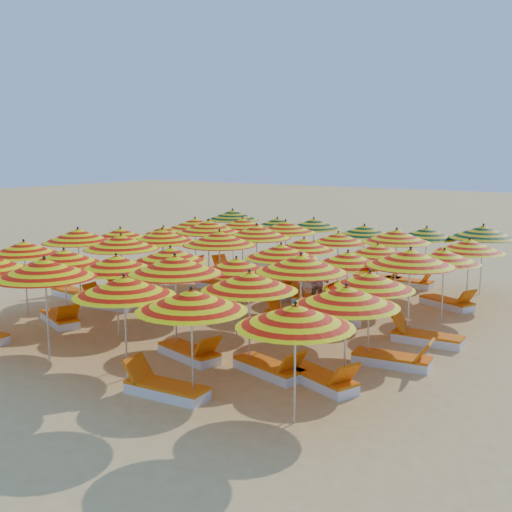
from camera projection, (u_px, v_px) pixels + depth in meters
name	position (u px, v px, depth m)	size (l,w,h in m)	color
ground	(247.00, 311.00, 19.06)	(120.00, 120.00, 0.00)	#E1B464
umbrella_2	(45.00, 269.00, 14.34)	(2.98, 2.98, 2.41)	silver
umbrella_3	(124.00, 286.00, 13.16)	(2.20, 2.20, 2.25)	silver
umbrella_4	(191.00, 300.00, 11.97)	(2.44, 2.44, 2.24)	silver
umbrella_5	(295.00, 316.00, 10.97)	(2.52, 2.52, 2.20)	silver
umbrella_6	(24.00, 248.00, 18.32)	(2.28, 2.28, 2.23)	silver
umbrella_7	(64.00, 257.00, 16.93)	(2.75, 2.75, 2.21)	silver
umbrella_8	(116.00, 263.00, 16.03)	(2.64, 2.64, 2.21)	silver
umbrella_9	(175.00, 265.00, 14.88)	(2.47, 2.47, 2.39)	silver
umbrella_10	(249.00, 281.00, 13.75)	(2.50, 2.50, 2.23)	silver
umbrella_11	(346.00, 296.00, 12.39)	(2.20, 2.20, 2.22)	silver
umbrella_12	(78.00, 236.00, 20.05)	(2.42, 2.42, 2.38)	silver
umbrella_13	(121.00, 242.00, 18.82)	(2.71, 2.71, 2.35)	silver
umbrella_14	(170.00, 254.00, 17.80)	(2.42, 2.42, 2.14)	silver
umbrella_15	(236.00, 265.00, 16.32)	(2.24, 2.24, 2.09)	silver
umbrella_16	(301.00, 264.00, 15.20)	(2.45, 2.45, 2.36)	silver
umbrella_17	(370.00, 281.00, 14.21)	(2.62, 2.62, 2.14)	silver
umbrella_18	(120.00, 234.00, 21.38)	(2.68, 2.68, 2.23)	silver
umbrella_19	(162.00, 236.00, 20.35)	(2.52, 2.52, 2.33)	silver
umbrella_20	(219.00, 238.00, 19.32)	(2.69, 2.69, 2.40)	silver
umbrella_21	(281.00, 251.00, 18.07)	(2.20, 2.20, 2.19)	silver
umbrella_22	(348.00, 259.00, 17.01)	(2.60, 2.60, 2.14)	silver
umbrella_23	(410.00, 258.00, 15.89)	(2.75, 2.75, 2.39)	silver
umbrella_24	(163.00, 232.00, 23.17)	(2.56, 2.56, 2.07)	silver
umbrella_25	(208.00, 227.00, 22.18)	(2.46, 2.46, 2.41)	silver
umbrella_26	(257.00, 232.00, 20.89)	(2.61, 2.61, 2.39)	silver
umbrella_27	(304.00, 244.00, 19.83)	(2.15, 2.15, 2.11)	silver
umbrella_28	(378.00, 250.00, 18.75)	(2.43, 2.43, 2.09)	silver
umbrella_29	(444.00, 256.00, 17.60)	(2.55, 2.55, 2.11)	silver
umbrella_30	(195.00, 223.00, 24.82)	(2.17, 2.17, 2.20)	silver
umbrella_31	(243.00, 224.00, 23.97)	(2.70, 2.70, 2.29)	silver
umbrella_32	(286.00, 227.00, 22.68)	(2.28, 2.28, 2.33)	silver
umbrella_33	(338.00, 238.00, 21.41)	(2.61, 2.61, 2.09)	silver
umbrella_34	(397.00, 236.00, 20.24)	(2.86, 2.86, 2.34)	silver
umbrella_35	(469.00, 246.00, 19.03)	(2.66, 2.66, 2.20)	silver
umbrella_36	(233.00, 215.00, 26.63)	(2.54, 2.54, 2.35)	silver
umbrella_37	(277.00, 223.00, 25.53)	(2.07, 2.07, 2.12)	silver
umbrella_38	(314.00, 224.00, 24.23)	(2.71, 2.71, 2.25)	silver
umbrella_39	(364.00, 230.00, 23.16)	(2.55, 2.55, 2.12)	silver
umbrella_40	(427.00, 233.00, 22.01)	(2.60, 2.60, 2.18)	silver
umbrella_41	(483.00, 232.00, 20.97)	(2.31, 2.31, 2.37)	silver
lounger_1	(165.00, 388.00, 12.49)	(1.77, 0.72, 0.69)	white
lounger_2	(60.00, 319.00, 17.65)	(1.82, 1.16, 0.69)	white
lounger_3	(190.00, 353.00, 14.69)	(1.82, 0.99, 0.69)	white
lounger_4	(270.00, 368.00, 13.64)	(1.82, 1.00, 0.69)	white
lounger_5	(322.00, 379.00, 12.99)	(1.83, 1.16, 0.69)	white
lounger_6	(73.00, 293.00, 20.84)	(1.79, 0.77, 0.69)	white
lounger_7	(109.00, 303.00, 19.46)	(1.78, 0.75, 0.69)	white
lounger_8	(394.00, 359.00, 14.22)	(1.79, 0.81, 0.69)	white
lounger_9	(129.00, 290.00, 21.24)	(1.75, 0.62, 0.69)	white
lounger_10	(293.00, 316.00, 17.98)	(1.75, 0.63, 0.69)	white
lounger_11	(328.00, 318.00, 17.70)	(1.82, 1.25, 0.69)	white
lounger_12	(426.00, 337.00, 15.88)	(1.76, 0.68, 0.69)	white
lounger_13	(218.00, 284.00, 22.13)	(1.74, 0.59, 0.69)	white
lounger_14	(273.00, 292.00, 20.95)	(1.82, 1.25, 0.69)	white
lounger_15	(319.00, 299.00, 19.90)	(1.83, 1.05, 0.69)	white
lounger_16	(359.00, 303.00, 19.42)	(1.81, 0.91, 0.69)	white
lounger_17	(182.00, 268.00, 25.22)	(1.81, 0.90, 0.69)	white
lounger_18	(229.00, 271.00, 24.56)	(1.82, 1.17, 0.69)	white
lounger_19	(301.00, 281.00, 22.75)	(1.77, 0.69, 0.69)	white
lounger_20	(448.00, 303.00, 19.48)	(1.82, 1.20, 0.69)	white
lounger_21	(268.00, 264.00, 26.16)	(1.77, 0.69, 0.69)	white
lounger_22	(299.00, 270.00, 24.83)	(1.83, 1.11, 0.69)	white
lounger_23	(379.00, 278.00, 23.17)	(1.77, 0.69, 0.69)	white
lounger_24	(409.00, 282.00, 22.47)	(1.73, 0.58, 0.69)	white
beachgoer_a	(235.00, 284.00, 19.77)	(0.48, 0.32, 1.32)	tan
beachgoer_b	(318.00, 283.00, 19.69)	(0.68, 0.53, 1.41)	tan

